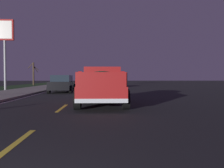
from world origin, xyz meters
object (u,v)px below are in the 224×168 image
sedan_silver (102,82)px  sedan_red (82,81)px  bare_tree_far (34,73)px  pickup_truck (102,84)px  sedan_black (62,84)px  gas_price_sign (5,37)px

sedan_silver → sedan_red: same height
sedan_silver → bare_tree_far: 16.83m
pickup_truck → sedan_black: bearing=21.3°
sedan_red → sedan_black: bearing=179.4°
gas_price_sign → sedan_red: bearing=-26.0°
sedan_black → sedan_red: bearing=-0.6°
sedan_red → gas_price_sign: gas_price_sign is taller
gas_price_sign → pickup_truck: bearing=-141.9°
pickup_truck → sedan_red: pickup_truck is taller
sedan_silver → bare_tree_far: size_ratio=1.08×
pickup_truck → gas_price_sign: (13.08, 10.27, 4.66)m
pickup_truck → gas_price_sign: gas_price_sign is taller
pickup_truck → sedan_silver: (18.28, -0.06, -0.20)m
sedan_black → bare_tree_far: (20.49, 8.72, 1.43)m
sedan_silver → bare_tree_far: bearing=47.4°
sedan_silver → bare_tree_far: bare_tree_far is taller
pickup_truck → gas_price_sign: 17.27m
pickup_truck → sedan_red: 27.43m
sedan_red → sedan_silver: bearing=-159.0°
sedan_silver → sedan_red: (8.94, 3.44, 0.00)m
pickup_truck → sedan_silver: pickup_truck is taller
pickup_truck → sedan_black: size_ratio=1.23×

